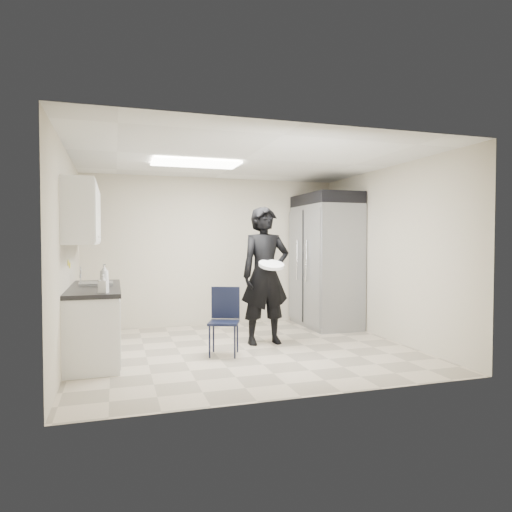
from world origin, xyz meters
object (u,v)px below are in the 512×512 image
object	(u,v)px
commercial_fridge	(326,266)
folding_chair	(224,323)
man_tuxedo	(265,275)
lower_counter	(95,324)

from	to	relation	value
commercial_fridge	folding_chair	xyz separation A→B (m)	(-2.18, -1.48, -0.62)
commercial_fridge	folding_chair	size ratio (longest dim) A/B	2.46
folding_chair	man_tuxedo	bearing A→B (deg)	54.24
commercial_fridge	lower_counter	bearing A→B (deg)	-164.12
lower_counter	man_tuxedo	world-z (taller)	man_tuxedo
lower_counter	man_tuxedo	size ratio (longest dim) A/B	0.96
lower_counter	commercial_fridge	bearing A→B (deg)	15.88
folding_chair	man_tuxedo	world-z (taller)	man_tuxedo
commercial_fridge	man_tuxedo	xyz separation A→B (m)	(-1.45, -1.00, -0.06)
lower_counter	commercial_fridge	xyz separation A→B (m)	(3.78, 1.07, 0.62)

